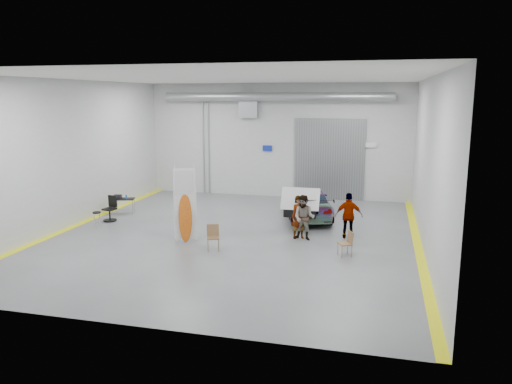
% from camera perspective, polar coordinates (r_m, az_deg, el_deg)
% --- Properties ---
extents(ground, '(16.00, 16.00, 0.00)m').
position_cam_1_polar(ground, '(19.46, -2.55, -5.01)').
color(ground, slate).
rests_on(ground, ground).
extents(room_shell, '(14.02, 16.18, 6.01)m').
position_cam_1_polar(room_shell, '(20.82, -0.23, 7.46)').
color(room_shell, '#B7B9BC').
rests_on(room_shell, ground).
extents(sedan_car, '(3.01, 4.91, 1.33)m').
position_cam_1_polar(sedan_car, '(22.27, 5.95, -1.25)').
color(sedan_car, white).
rests_on(sedan_car, ground).
extents(person_a, '(0.72, 0.62, 1.66)m').
position_cam_1_polar(person_a, '(18.96, 4.95, -2.88)').
color(person_a, brown).
rests_on(person_a, ground).
extents(person_b, '(0.93, 0.76, 1.72)m').
position_cam_1_polar(person_b, '(18.77, 5.52, -2.93)').
color(person_b, teal).
rests_on(person_b, ground).
extents(person_c, '(1.05, 0.51, 1.76)m').
position_cam_1_polar(person_c, '(19.24, 10.57, -2.66)').
color(person_c, brown).
rests_on(person_c, ground).
extents(surfboard_display, '(0.79, 0.42, 2.92)m').
position_cam_1_polar(surfboard_display, '(18.58, -8.35, -2.12)').
color(surfboard_display, white).
rests_on(surfboard_display, ground).
extents(folding_chair_near, '(0.55, 0.58, 0.90)m').
position_cam_1_polar(folding_chair_near, '(17.63, -4.90, -5.79)').
color(folding_chair_near, brown).
rests_on(folding_chair_near, ground).
extents(folding_chair_far, '(0.54, 0.66, 0.86)m').
position_cam_1_polar(folding_chair_far, '(17.21, 10.12, -6.39)').
color(folding_chair_far, brown).
rests_on(folding_chair_far, ground).
extents(shop_stool, '(0.35, 0.35, 0.68)m').
position_cam_1_polar(shop_stool, '(21.46, -17.70, -3.08)').
color(shop_stool, black).
rests_on(shop_stool, ground).
extents(work_table, '(1.22, 0.86, 0.90)m').
position_cam_1_polar(work_table, '(23.75, -15.18, -0.73)').
color(work_table, gray).
rests_on(work_table, ground).
extents(office_chair, '(0.57, 0.59, 1.07)m').
position_cam_1_polar(office_chair, '(22.52, -16.31, -2.00)').
color(office_chair, black).
rests_on(office_chair, ground).
extents(trunk_lid, '(1.55, 0.94, 0.04)m').
position_cam_1_polar(trunk_lid, '(20.15, 5.14, -0.54)').
color(trunk_lid, silver).
rests_on(trunk_lid, sedan_car).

